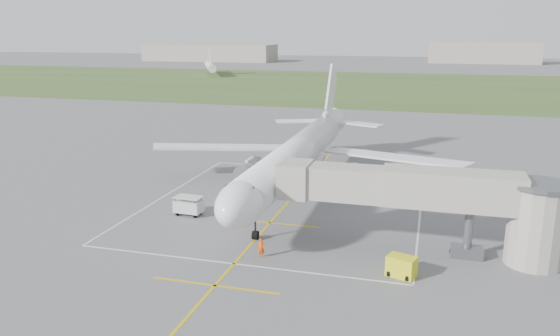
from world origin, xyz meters
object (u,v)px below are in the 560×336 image
(airliner, at_px, (297,155))
(gpu_unit, at_px, (401,266))
(ramp_worker_nose, at_px, (261,248))
(ramp_worker_wing, at_px, (263,177))
(jet_bridge, at_px, (442,200))
(baggage_cart, at_px, (189,206))

(airliner, xyz_separation_m, gpu_unit, (13.04, -19.39, -3.61))
(ramp_worker_nose, bearing_deg, ramp_worker_wing, 95.90)
(jet_bridge, distance_m, gpu_unit, 7.02)
(baggage_cart, distance_m, ramp_worker_wing, 13.50)
(ramp_worker_wing, bearing_deg, gpu_unit, 164.54)
(baggage_cart, height_order, ramp_worker_wing, baggage_cart)
(airliner, relative_size, baggage_cart, 16.26)
(ramp_worker_wing, bearing_deg, ramp_worker_nose, 142.19)
(jet_bridge, relative_size, baggage_cart, 8.14)
(ramp_worker_wing, bearing_deg, airliner, -170.03)
(gpu_unit, height_order, baggage_cart, baggage_cart)
(gpu_unit, height_order, ramp_worker_nose, ramp_worker_nose)
(airliner, bearing_deg, jet_bridge, -42.19)
(baggage_cart, distance_m, ramp_worker_nose, 13.17)
(baggage_cart, relative_size, ramp_worker_nose, 1.74)
(ramp_worker_nose, relative_size, ramp_worker_wing, 0.92)
(gpu_unit, xyz_separation_m, baggage_cart, (-21.63, 8.68, 0.20))
(jet_bridge, xyz_separation_m, ramp_worker_wing, (-20.56, 16.51, -3.84))
(jet_bridge, height_order, gpu_unit, jet_bridge)
(airliner, distance_m, jet_bridge, 21.22)
(jet_bridge, relative_size, ramp_worker_wing, 12.94)
(gpu_unit, bearing_deg, jet_bridge, 80.95)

